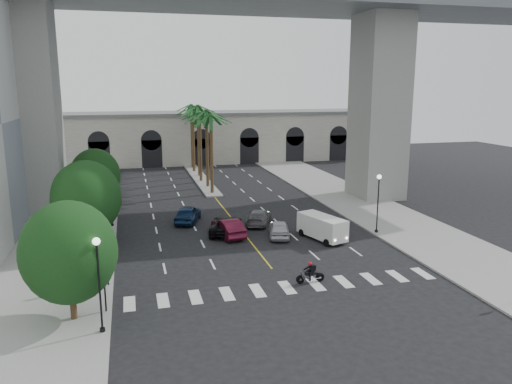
% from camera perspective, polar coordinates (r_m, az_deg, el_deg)
% --- Properties ---
extents(ground, '(140.00, 140.00, 0.00)m').
position_cam_1_polar(ground, '(34.52, 2.79, -9.91)').
color(ground, black).
rests_on(ground, ground).
extents(sidewalk_left, '(8.00, 100.00, 0.15)m').
position_cam_1_polar(sidewalk_left, '(47.64, -20.46, -4.33)').
color(sidewalk_left, gray).
rests_on(sidewalk_left, ground).
extents(sidewalk_right, '(8.00, 100.00, 0.15)m').
position_cam_1_polar(sidewalk_right, '(53.32, 13.51, -2.19)').
color(sidewalk_right, gray).
rests_on(sidewalk_right, ground).
extents(median, '(2.00, 24.00, 0.20)m').
position_cam_1_polar(median, '(70.39, -6.36, 1.53)').
color(median, gray).
rests_on(median, ground).
extents(pier_building, '(71.00, 10.50, 8.50)m').
position_cam_1_polar(pier_building, '(86.52, -8.04, 6.24)').
color(pier_building, beige).
rests_on(pier_building, ground).
extents(bridge, '(75.00, 13.00, 26.00)m').
position_cam_1_polar(bridge, '(54.41, -0.56, 17.99)').
color(bridge, gray).
rests_on(bridge, ground).
extents(palm_a, '(3.20, 3.20, 10.30)m').
position_cam_1_polar(palm_a, '(59.45, -5.18, 8.36)').
color(palm_a, '#47331E').
rests_on(palm_a, ground).
extents(palm_b, '(3.20, 3.20, 10.60)m').
position_cam_1_polar(palm_b, '(63.39, -5.69, 8.83)').
color(palm_b, '#47331E').
rests_on(palm_b, ground).
extents(palm_c, '(3.20, 3.20, 10.10)m').
position_cam_1_polar(palm_c, '(67.32, -6.47, 8.61)').
color(palm_c, '#47331E').
rests_on(palm_c, ground).
extents(palm_d, '(3.20, 3.20, 10.90)m').
position_cam_1_polar(palm_d, '(71.29, -6.66, 9.39)').
color(palm_d, '#47331E').
rests_on(palm_d, ground).
extents(palm_e, '(3.20, 3.20, 10.40)m').
position_cam_1_polar(palm_e, '(75.24, -7.26, 9.16)').
color(palm_e, '#47331E').
rests_on(palm_e, ground).
extents(palm_f, '(3.20, 3.20, 10.70)m').
position_cam_1_polar(palm_f, '(79.23, -7.42, 9.50)').
color(palm_f, '#47331E').
rests_on(palm_f, ground).
extents(street_tree_near, '(5.20, 5.20, 6.89)m').
position_cam_1_polar(street_tree_near, '(29.16, -20.59, -6.48)').
color(street_tree_near, '#382616').
rests_on(street_tree_near, ground).
extents(street_tree_mid, '(5.44, 5.44, 7.21)m').
position_cam_1_polar(street_tree_mid, '(41.62, -18.82, -0.64)').
color(street_tree_mid, '#382616').
rests_on(street_tree_mid, ground).
extents(street_tree_far, '(5.04, 5.04, 6.68)m').
position_cam_1_polar(street_tree_far, '(53.43, -17.90, 1.79)').
color(street_tree_far, '#382616').
rests_on(street_tree_far, ground).
extents(lamp_post_left_near, '(0.40, 0.40, 5.35)m').
position_cam_1_polar(lamp_post_left_near, '(27.40, -17.53, -9.24)').
color(lamp_post_left_near, black).
rests_on(lamp_post_left_near, ground).
extents(lamp_post_left_far, '(0.40, 0.40, 5.35)m').
position_cam_1_polar(lamp_post_left_far, '(47.59, -16.32, -0.16)').
color(lamp_post_left_far, black).
rests_on(lamp_post_left_far, ground).
extents(lamp_post_right, '(0.40, 0.40, 5.35)m').
position_cam_1_polar(lamp_post_right, '(44.94, 13.78, -0.72)').
color(lamp_post_right, black).
rests_on(lamp_post_right, ground).
extents(traffic_signal_near, '(0.25, 0.18, 3.65)m').
position_cam_1_polar(traffic_signal_near, '(29.97, -17.02, -8.79)').
color(traffic_signal_near, black).
rests_on(traffic_signal_near, ground).
extents(traffic_signal_far, '(0.25, 0.18, 3.65)m').
position_cam_1_polar(traffic_signal_far, '(33.75, -16.75, -6.41)').
color(traffic_signal_far, black).
rests_on(traffic_signal_far, ground).
extents(motorcycle_rider, '(2.00, 0.54, 1.44)m').
position_cam_1_polar(motorcycle_rider, '(33.91, 6.32, -9.20)').
color(motorcycle_rider, black).
rests_on(motorcycle_rider, ground).
extents(car_a, '(2.80, 4.63, 1.48)m').
position_cam_1_polar(car_a, '(43.47, 2.68, -4.20)').
color(car_a, '#B3B4B8').
rests_on(car_a, ground).
extents(car_b, '(2.40, 4.99, 1.58)m').
position_cam_1_polar(car_b, '(43.62, -3.20, -4.07)').
color(car_b, '#531024').
rests_on(car_b, ground).
extents(car_c, '(3.98, 5.92, 1.51)m').
position_cam_1_polar(car_c, '(44.62, -3.46, -3.75)').
color(car_c, black).
rests_on(car_c, ground).
extents(car_d, '(3.73, 5.21, 1.40)m').
position_cam_1_polar(car_d, '(47.35, 0.31, -2.86)').
color(car_d, slate).
rests_on(car_d, ground).
extents(car_e, '(3.39, 5.19, 1.64)m').
position_cam_1_polar(car_e, '(48.42, -7.82, -2.49)').
color(car_e, '#10274B').
rests_on(car_e, ground).
extents(cargo_van, '(3.17, 5.12, 2.04)m').
position_cam_1_polar(cargo_van, '(42.91, 7.58, -3.95)').
color(cargo_van, silver).
rests_on(cargo_van, ground).
extents(pedestrian_a, '(0.67, 0.52, 1.61)m').
position_cam_1_polar(pedestrian_a, '(34.51, -16.91, -8.75)').
color(pedestrian_a, black).
rests_on(pedestrian_a, sidewalk_left).
extents(pedestrian_b, '(1.22, 1.19, 1.97)m').
position_cam_1_polar(pedestrian_b, '(40.39, -19.47, -5.59)').
color(pedestrian_b, black).
rests_on(pedestrian_b, sidewalk_left).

